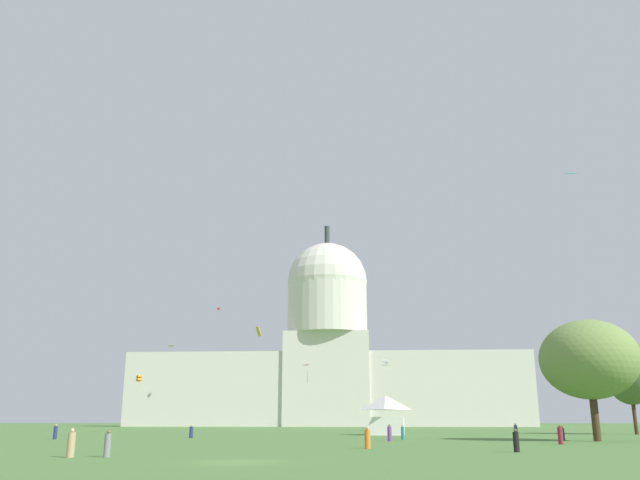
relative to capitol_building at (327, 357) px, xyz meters
The scene contains 23 objects.
ground_plane 188.97m from the capitol_building, 88.20° to the right, with size 800.00×800.00×0.00m, color #4C7538.
capitol_building is the anchor object (origin of this frame).
event_tent 126.20m from the capitol_building, 82.77° to the right, with size 5.87×6.52×5.61m.
tree_east_near 129.46m from the capitol_building, 65.36° to the right, with size 9.43×10.82×14.16m.
tree_east_mid 155.66m from the capitol_building, 76.29° to the right, with size 12.28×12.50×12.65m.
person_grey_back_left 184.61m from the capitol_building, 90.87° to the right, with size 0.45×0.45×1.57m.
person_navy_mid_right 153.92m from the capitol_building, 77.19° to the right, with size 0.49×0.49×1.55m.
person_teal_near_tent 148.77m from the capitol_building, 83.43° to the right, with size 0.48×0.48×1.60m.
person_denim_front_left 146.23m from the capitol_building, 77.85° to the right, with size 0.57×0.57×1.77m.
person_orange_lawn_far_left 172.11m from the capitol_building, 85.69° to the right, with size 0.53×0.53×1.65m.
person_maroon_front_center 164.44m from the capitol_building, 79.27° to the right, with size 0.63×0.63×1.73m.
person_navy_deep_crowd 143.13m from the capitol_building, 93.52° to the right, with size 0.55×0.55×1.58m.
person_black_lawn_far_right 178.13m from the capitol_building, 82.49° to the right, with size 0.49×0.49×1.55m.
person_tan_near_tree_west 185.15m from the capitol_building, 91.50° to the right, with size 0.60×0.60×1.67m.
person_purple_edge_west 154.06m from the capitol_building, 84.29° to the right, with size 0.59×0.59×1.71m.
person_navy_front_right 151.13m from the capitol_building, 98.75° to the right, with size 0.47×0.47×1.68m.
kite_white_low 107.39m from the capitol_building, 81.27° to the right, with size 1.16×1.13×1.12m.
kite_red_high 43.49m from the capitol_building, 139.77° to the right, with size 0.79×0.79×2.17m.
kite_cyan_high 133.89m from the capitol_building, 70.08° to the right, with size 1.75×0.70×0.33m.
kite_gold_low 137.00m from the capitol_building, 90.59° to the right, with size 0.95×1.01×1.29m.
kite_orange_low 106.28m from the capitol_building, 106.24° to the right, with size 1.27×1.27×2.73m.
kite_yellow_low 98.20m from the capitol_building, 105.44° to the right, with size 1.77×1.27×0.23m.
kite_magenta_low 116.30m from the capitol_building, 88.25° to the right, with size 1.45×1.35×2.64m.
Camera 1 is at (6.88, -35.91, 2.16)m, focal length 36.74 mm.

